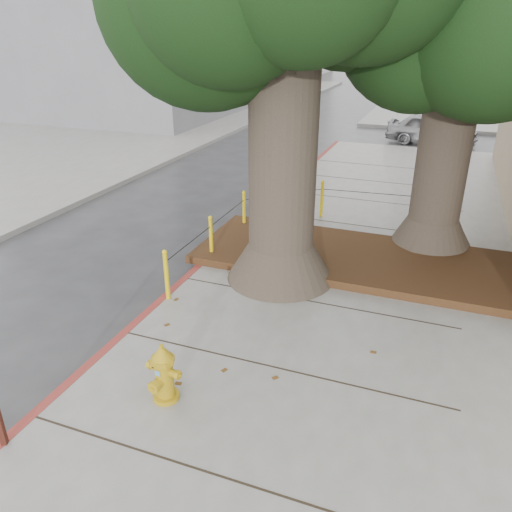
{
  "coord_description": "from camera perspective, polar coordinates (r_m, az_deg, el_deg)",
  "views": [
    {
      "loc": [
        2.33,
        -5.49,
        4.56
      ],
      "look_at": [
        -0.35,
        1.51,
        1.1
      ],
      "focal_mm": 35.0,
      "sensor_mm": 36.0,
      "label": 1
    }
  ],
  "objects": [
    {
      "name": "planter_bed",
      "position": [
        10.44,
        11.13,
        -0.23
      ],
      "size": [
        6.4,
        2.6,
        0.16
      ],
      "primitive_type": "cube",
      "color": "black",
      "rests_on": "sidewalk_main"
    },
    {
      "name": "sidewalk_opposite",
      "position": [
        22.95,
        -25.6,
        11.13
      ],
      "size": [
        14.0,
        60.0,
        0.15
      ],
      "primitive_type": "cube",
      "color": "slate",
      "rests_on": "ground"
    },
    {
      "name": "curb_red",
      "position": [
        10.13,
        -6.77,
        -1.68
      ],
      "size": [
        0.14,
        26.0,
        0.16
      ],
      "primitive_type": "cube",
      "color": "maroon",
      "rests_on": "ground"
    },
    {
      "name": "car_silver",
      "position": [
        22.85,
        19.49,
        13.5
      ],
      "size": [
        3.81,
        1.81,
        1.26
      ],
      "primitive_type": "imported",
      "rotation": [
        0.0,
        0.0,
        1.48
      ],
      "color": "#9C9DA1",
      "rests_on": "ground"
    },
    {
      "name": "bollard_ring",
      "position": [
        11.08,
        2.77,
        4.15
      ],
      "size": [
        3.79,
        5.39,
        0.95
      ],
      "color": "yellow",
      "rests_on": "sidewalk_main"
    },
    {
      "name": "ground",
      "position": [
        7.51,
        -1.69,
        -12.64
      ],
      "size": [
        140.0,
        140.0,
        0.0
      ],
      "primitive_type": "plane",
      "color": "#28282B",
      "rests_on": "ground"
    },
    {
      "name": "fire_hydrant",
      "position": [
        6.61,
        -10.5,
        -13.02
      ],
      "size": [
        0.44,
        0.41,
        0.83
      ],
      "rotation": [
        0.0,
        0.0,
        -0.14
      ],
      "color": "gold",
      "rests_on": "sidewalk_main"
    },
    {
      "name": "car_dark",
      "position": [
        27.31,
        -6.95,
        16.36
      ],
      "size": [
        2.1,
        4.56,
        1.29
      ],
      "primitive_type": "imported",
      "rotation": [
        0.0,
        0.0,
        -0.07
      ],
      "color": "black",
      "rests_on": "ground"
    }
  ]
}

